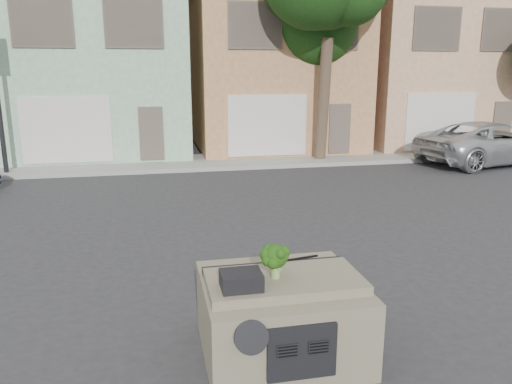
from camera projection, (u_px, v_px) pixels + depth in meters
name	position (u px, v px, depth m)	size (l,w,h in m)	color
ground_plane	(241.00, 266.00, 9.42)	(120.00, 120.00, 0.00)	#303033
sidewalk	(193.00, 163.00, 19.38)	(40.00, 3.00, 0.15)	gray
townhouse_mint	(102.00, 65.00, 21.59)	(7.20, 8.20, 7.55)	#96C19B
townhouse_tan	(270.00, 65.00, 23.08)	(7.20, 8.20, 7.55)	tan
townhouse_beige	(418.00, 65.00, 24.57)	(7.20, 8.20, 7.55)	tan
silver_pickup	(488.00, 164.00, 19.57)	(2.72, 5.90, 1.64)	silver
tree_near	(325.00, 51.00, 18.70)	(4.40, 4.00, 8.50)	#173911
car_dashboard	(281.00, 313.00, 6.43)	(2.00, 1.80, 1.12)	#746C56
instrument_hump	(241.00, 280.00, 5.83)	(0.48, 0.38, 0.20)	black
wiper_arm	(294.00, 259.00, 6.71)	(0.70, 0.03, 0.02)	black
broccoli	(275.00, 261.00, 6.09)	(0.36, 0.36, 0.44)	#17380B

